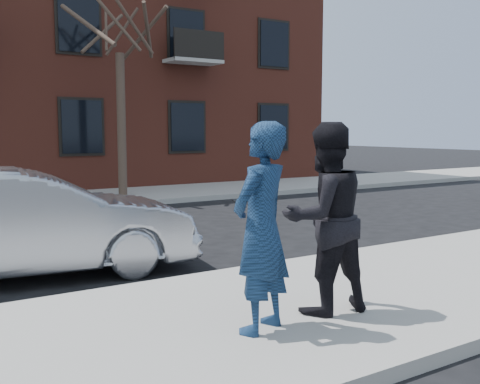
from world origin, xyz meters
TOP-DOWN VIEW (x-y plane):
  - ground at (0.00, 0.00)m, footprint 100.00×100.00m
  - near_sidewalk at (0.00, -0.25)m, footprint 50.00×3.50m
  - near_curb at (0.00, 1.55)m, footprint 50.00×0.10m
  - street_tree at (4.50, 11.00)m, footprint 3.60×3.60m
  - silver_sedan at (0.13, 3.20)m, footprint 4.91×2.27m
  - man_hoodie at (1.50, -0.70)m, footprint 0.88×0.75m
  - man_peacoat at (2.41, -0.58)m, footprint 1.07×0.88m

SIDE VIEW (x-z plane):
  - ground at x=0.00m, z-range 0.00..0.00m
  - near_sidewalk at x=0.00m, z-range 0.00..0.15m
  - near_curb at x=0.00m, z-range 0.00..0.15m
  - silver_sedan at x=0.13m, z-range 0.00..1.56m
  - man_hoodie at x=1.50m, z-range 0.15..2.20m
  - man_peacoat at x=2.41m, z-range 0.15..2.20m
  - street_tree at x=4.50m, z-range 2.12..8.92m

